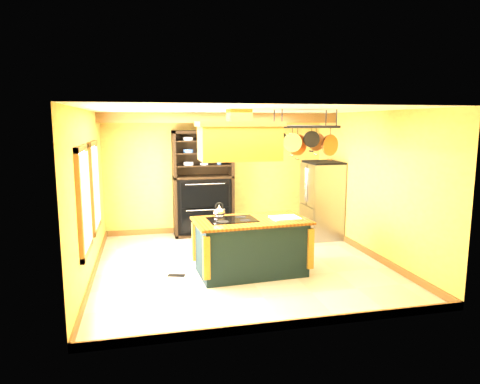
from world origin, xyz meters
name	(u,v)px	position (x,y,z in m)	size (l,w,h in m)	color
floor	(241,264)	(0.00, 0.00, 0.00)	(5.00, 5.00, 0.00)	beige
ceiling	(241,110)	(0.00, 0.00, 2.70)	(5.00, 5.00, 0.00)	white
wall_back	(217,173)	(0.00, 2.50, 1.35)	(5.00, 0.02, 2.70)	#E3C053
wall_front	(288,222)	(0.00, -2.50, 1.35)	(5.00, 0.02, 2.70)	#E3C053
wall_left	(89,195)	(-2.50, 0.00, 1.35)	(0.02, 5.00, 2.70)	#E3C053
wall_right	(372,185)	(2.50, 0.00, 1.35)	(0.02, 5.00, 2.70)	#E3C053
ceiling_beam	(223,118)	(0.00, 1.70, 2.59)	(5.00, 0.15, 0.20)	brown
window_near	(84,200)	(-2.47, -0.80, 1.40)	(0.06, 1.06, 1.56)	brown
window_far	(95,186)	(-2.47, 0.60, 1.40)	(0.06, 1.06, 1.56)	brown
kitchen_island	(251,246)	(0.07, -0.46, 0.47)	(1.92, 1.15, 1.11)	black
range_hood	(239,139)	(-0.13, -0.46, 2.23)	(1.33, 0.75, 0.80)	olive
pot_rack	(305,134)	(0.98, -0.46, 2.30)	(1.12, 0.51, 0.75)	black
refrigerator	(322,202)	(2.13, 1.40, 0.79)	(0.71, 0.83, 1.63)	gray
hutch	(203,195)	(-0.35, 2.25, 0.90)	(1.31, 0.60, 2.32)	black
floor_register	(176,275)	(-1.16, -0.32, 0.01)	(0.28, 0.12, 0.01)	black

